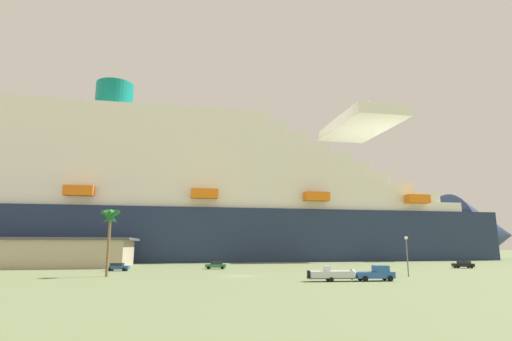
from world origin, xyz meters
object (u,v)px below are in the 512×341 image
(small_boat_on_trailer, at_px, (336,275))
(street_lamp, at_px, (407,249))
(pickup_truck, at_px, (376,274))
(parked_car_blue_suv, at_px, (118,267))
(cruise_ship, at_px, (190,203))
(parked_car_black_coupe, at_px, (463,264))
(palm_tree, at_px, (110,221))
(parked_car_green_wagon, at_px, (216,265))

(small_boat_on_trailer, relative_size, street_lamp, 1.35)
(pickup_truck, bearing_deg, parked_car_blue_suv, 147.57)
(parked_car_blue_suv, bearing_deg, pickup_truck, -32.43)
(pickup_truck, xyz_separation_m, small_boat_on_trailer, (-6.01, -0.11, -0.08))
(cruise_ship, relative_size, parked_car_black_coupe, 51.69)
(palm_tree, bearing_deg, pickup_truck, -16.23)
(small_boat_on_trailer, xyz_separation_m, parked_car_green_wagon, (-17.30, 32.22, -0.13))
(cruise_ship, height_order, street_lamp, cruise_ship)
(small_boat_on_trailer, distance_m, street_lamp, 16.52)
(street_lamp, bearing_deg, parked_car_black_coupe, 43.54)
(palm_tree, height_order, parked_car_blue_suv, palm_tree)
(cruise_ship, height_order, palm_tree, cruise_ship)
(cruise_ship, distance_m, parked_car_black_coupe, 84.34)
(small_boat_on_trailer, relative_size, palm_tree, 0.80)
(cruise_ship, relative_size, parked_car_blue_suv, 54.70)
(cruise_ship, height_order, parked_car_green_wagon, cruise_ship)
(small_boat_on_trailer, relative_size, parked_car_blue_suv, 1.98)
(parked_car_green_wagon, bearing_deg, pickup_truck, -54.02)
(palm_tree, xyz_separation_m, parked_car_black_coupe, (73.79, 18.11, -8.35))
(cruise_ship, relative_size, parked_car_green_wagon, 53.05)
(parked_car_black_coupe, height_order, parked_car_green_wagon, same)
(cruise_ship, bearing_deg, street_lamp, -60.82)
(cruise_ship, xyz_separation_m, parked_car_black_coupe, (65.06, -50.37, -18.50))
(cruise_ship, relative_size, small_boat_on_trailer, 27.57)
(parked_car_green_wagon, bearing_deg, palm_tree, -131.77)
(parked_car_blue_suv, bearing_deg, palm_tree, -83.20)
(cruise_ship, height_order, pickup_truck, cruise_ship)
(palm_tree, distance_m, parked_car_green_wagon, 28.21)
(cruise_ship, bearing_deg, palm_tree, -97.26)
(cruise_ship, xyz_separation_m, parked_car_blue_suv, (-10.56, -53.11, -18.51))
(pickup_truck, distance_m, parked_car_blue_suv, 51.05)
(cruise_ship, height_order, small_boat_on_trailer, cruise_ship)
(small_boat_on_trailer, bearing_deg, cruise_ship, 108.21)
(palm_tree, bearing_deg, cruise_ship, 82.74)
(cruise_ship, height_order, parked_car_black_coupe, cruise_ship)
(small_boat_on_trailer, xyz_separation_m, parked_car_black_coupe, (38.54, 30.23, -0.13))
(palm_tree, relative_size, parked_car_black_coupe, 2.34)
(small_boat_on_trailer, height_order, parked_car_blue_suv, small_boat_on_trailer)
(small_boat_on_trailer, relative_size, parked_car_green_wagon, 1.92)
(small_boat_on_trailer, distance_m, palm_tree, 38.17)
(parked_car_green_wagon, bearing_deg, small_boat_on_trailer, -61.76)
(cruise_ship, distance_m, parked_car_green_wagon, 52.62)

